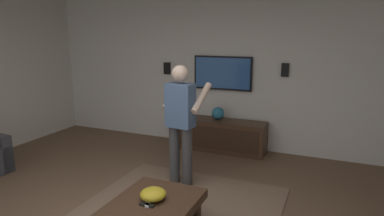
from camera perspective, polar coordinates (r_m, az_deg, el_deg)
The scene contains 11 objects.
wall_back_tv at distance 6.09m, azimuth 6.08°, elevation 6.50°, with size 0.10×7.29×2.82m, color silver.
coffee_table at distance 3.55m, azimuth -6.66°, elevation -16.98°, with size 1.00×0.80×0.40m.
media_console at distance 6.03m, azimuth 4.27°, elevation -4.54°, with size 0.45×1.70×0.55m.
tv at distance 6.03m, azimuth 5.18°, elevation 5.89°, with size 0.05×1.06×0.60m.
person_standing at distance 4.50m, azimuth -1.86°, elevation -1.73°, with size 0.57×0.58×1.64m.
bowl at distance 3.52m, azimuth -6.56°, elevation -14.22°, with size 0.26×0.26×0.12m, color gold.
remote_white at distance 3.47m, azimuth -7.49°, elevation -15.58°, with size 0.15×0.04×0.02m, color white.
remote_black at distance 3.43m, azimuth -7.63°, elevation -15.89°, with size 0.15×0.04×0.02m, color black.
vase_round at distance 5.96m, azimuth 4.39°, elevation -0.89°, with size 0.22×0.22×0.22m, color teal.
wall_speaker_left at distance 5.79m, azimuth 15.41°, elevation 6.20°, with size 0.06×0.12×0.22m, color black.
wall_speaker_right at distance 6.46m, azimuth -4.21°, elevation 6.69°, with size 0.06×0.12×0.22m, color black.
Camera 1 is at (-2.52, -1.78, 2.04)m, focal length 31.66 mm.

